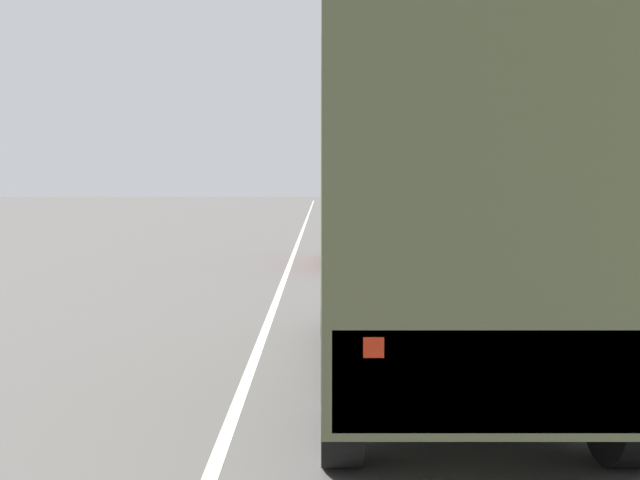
{
  "coord_description": "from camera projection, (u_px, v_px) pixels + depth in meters",
  "views": [
    {
      "loc": [
        0.79,
        1.38,
        2.1
      ],
      "look_at": [
        0.8,
        11.21,
        1.41
      ],
      "focal_mm": 45.0,
      "sensor_mm": 36.0,
      "label": 1
    }
  ],
  "objects": [
    {
      "name": "tree_far_right",
      "position": [
        551.0,
        74.0,
        31.87
      ],
      "size": [
        3.94,
        3.94,
        8.43
      ],
      "color": "brown",
      "rests_on": "grass_strip_right"
    },
    {
      "name": "sidewalk_right",
      "position": [
        396.0,
        226.0,
        38.67
      ],
      "size": [
        1.8,
        120.0,
        0.12
      ],
      "color": "#ADAAA3",
      "rests_on": "ground"
    },
    {
      "name": "car_second_ahead",
      "position": [
        351.0,
        218.0,
        34.28
      ],
      "size": [
        1.71,
        4.51,
        1.36
      ],
      "color": "tan",
      "rests_on": "ground"
    },
    {
      "name": "ground_plane",
      "position": [
        303.0,
        227.0,
        38.68
      ],
      "size": [
        180.0,
        180.0,
        0.0
      ],
      "primitive_type": "plane",
      "color": "#565451"
    },
    {
      "name": "lane_centre_stripe",
      "position": [
        303.0,
        227.0,
        38.68
      ],
      "size": [
        0.12,
        120.0,
        0.0
      ],
      "color": "silver",
      "rests_on": "ground"
    },
    {
      "name": "grass_strip_right",
      "position": [
        487.0,
        227.0,
        38.68
      ],
      "size": [
        7.0,
        120.0,
        0.02
      ],
      "color": "olive",
      "rests_on": "ground"
    },
    {
      "name": "military_truck",
      "position": [
        438.0,
        219.0,
        8.08
      ],
      "size": [
        2.38,
        7.6,
        3.16
      ],
      "color": "#606647",
      "rests_on": "ground"
    },
    {
      "name": "car_nearest_ahead",
      "position": [
        359.0,
        235.0,
        20.98
      ],
      "size": [
        1.95,
        4.6,
        1.69
      ],
      "color": "maroon",
      "rests_on": "ground"
    }
  ]
}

